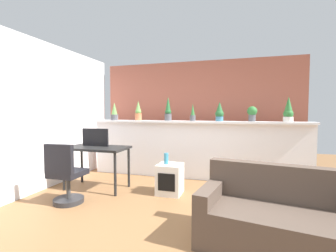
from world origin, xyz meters
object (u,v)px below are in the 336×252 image
(desk, at_px, (97,152))
(office_chair, at_px, (66,178))
(potted_plant_0, at_px, (114,112))
(potted_plant_1, at_px, (138,112))
(side_cube_shelf, at_px, (170,179))
(potted_plant_2, at_px, (168,110))
(couch, at_px, (281,221))
(potted_plant_3, at_px, (193,114))
(tv_monitor, at_px, (95,137))
(potted_plant_6, at_px, (288,111))
(potted_plant_4, at_px, (219,112))
(vase_on_shelf, at_px, (166,159))
(potted_plant_5, at_px, (252,113))

(desk, distance_m, office_chair, 0.81)
(potted_plant_0, distance_m, office_chair, 2.06)
(potted_plant_1, height_order, side_cube_shelf, potted_plant_1)
(potted_plant_1, bearing_deg, potted_plant_2, -1.88)
(potted_plant_0, relative_size, potted_plant_1, 0.93)
(potted_plant_2, xyz_separation_m, couch, (1.81, -2.19, -1.12))
(potted_plant_3, height_order, tv_monitor, potted_plant_3)
(potted_plant_0, xyz_separation_m, potted_plant_2, (1.23, 0.02, 0.04))
(potted_plant_0, height_order, potted_plant_1, potted_plant_1)
(potted_plant_6, bearing_deg, potted_plant_3, -179.63)
(desk, height_order, office_chair, office_chair)
(potted_plant_6, bearing_deg, potted_plant_4, 179.28)
(couch, bearing_deg, potted_plant_0, 144.52)
(potted_plant_4, relative_size, vase_on_shelf, 2.03)
(desk, distance_m, side_cube_shelf, 1.39)
(tv_monitor, distance_m, side_cube_shelf, 1.54)
(potted_plant_0, xyz_separation_m, vase_on_shelf, (1.48, -0.96, -0.77))
(couch, bearing_deg, side_cube_shelf, 140.75)
(potted_plant_6, bearing_deg, office_chair, -150.97)
(potted_plant_0, relative_size, potted_plant_4, 1.02)
(potted_plant_6, bearing_deg, desk, -161.96)
(desk, relative_size, office_chair, 1.21)
(potted_plant_0, bearing_deg, potted_plant_1, 4.57)
(potted_plant_4, relative_size, potted_plant_5, 1.32)
(potted_plant_2, bearing_deg, potted_plant_1, 178.12)
(tv_monitor, xyz_separation_m, side_cube_shelf, (1.40, 0.02, -0.66))
(couch, bearing_deg, potted_plant_2, 129.62)
(potted_plant_2, relative_size, potted_plant_5, 1.74)
(tv_monitor, bearing_deg, potted_plant_0, 98.59)
(potted_plant_0, height_order, potted_plant_4, potted_plant_0)
(potted_plant_5, relative_size, side_cube_shelf, 0.57)
(side_cube_shelf, bearing_deg, potted_plant_6, 26.39)
(potted_plant_3, distance_m, vase_on_shelf, 1.24)
(potted_plant_4, xyz_separation_m, desk, (-2.05, -1.08, -0.70))
(office_chair, bearing_deg, potted_plant_4, 41.55)
(potted_plant_3, xyz_separation_m, potted_plant_6, (1.73, 0.01, 0.06))
(potted_plant_1, height_order, tv_monitor, potted_plant_1)
(potted_plant_1, relative_size, side_cube_shelf, 0.83)
(desk, height_order, tv_monitor, tv_monitor)
(potted_plant_6, distance_m, side_cube_shelf, 2.45)
(potted_plant_2, xyz_separation_m, potted_plant_6, (2.25, -0.00, -0.01))
(potted_plant_0, height_order, tv_monitor, potted_plant_0)
(potted_plant_5, distance_m, couch, 2.48)
(potted_plant_0, xyz_separation_m, desk, (0.22, -1.04, -0.69))
(potted_plant_1, bearing_deg, office_chair, -101.06)
(desk, bearing_deg, office_chair, -92.30)
(potted_plant_0, height_order, potted_plant_6, potted_plant_6)
(potted_plant_5, height_order, vase_on_shelf, potted_plant_5)
(potted_plant_1, xyz_separation_m, vase_on_shelf, (0.93, -1.00, -0.77))
(office_chair, height_order, vase_on_shelf, office_chair)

